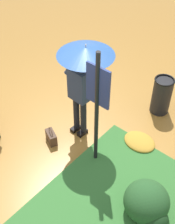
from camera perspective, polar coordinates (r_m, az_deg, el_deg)
The scene contains 7 objects.
ground_plane at distance 6.29m, azimuth -2.19°, elevation -3.75°, with size 18.00×18.00×0.00m, color #B27A33.
person_with_umbrella at distance 5.27m, azimuth -0.87°, elevation 7.95°, with size 0.96×0.96×2.04m.
info_sign_post at distance 4.81m, azimuth 1.83°, elevation 2.36°, with size 0.44×0.07×2.30m.
handbag at distance 6.06m, azimuth -6.66°, elevation -4.57°, with size 0.33×0.25×0.37m.
trash_bin at distance 6.66m, azimuth 13.45°, elevation 2.99°, with size 0.42×0.42×0.83m.
shrub_cluster at distance 5.04m, azimuth 11.01°, elevation -16.33°, with size 0.78×0.71×0.64m.
leaf_pile_near_person at distance 6.11m, azimuth 9.53°, elevation -5.38°, with size 0.63×0.50×0.14m.
Camera 1 is at (3.00, -3.12, 4.56)m, focal length 49.83 mm.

